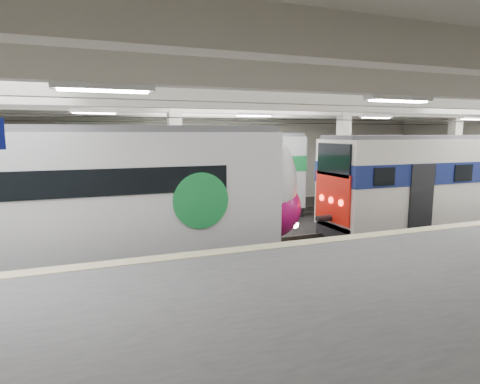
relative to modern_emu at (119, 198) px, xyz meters
name	(u,v)px	position (x,y,z in m)	size (l,w,h in m)	color
station_hall	(299,164)	(5.43, -1.74, 1.06)	(36.00, 24.00, 5.75)	black
modern_emu	(119,198)	(0.00, 0.00, 0.00)	(13.75, 2.84, 4.44)	silver
older_rer	(451,180)	(13.98, 0.00, -0.02)	(12.34, 2.73, 4.12)	beige
far_train	(170,177)	(2.66, 5.50, -0.01)	(13.10, 2.78, 4.21)	silver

